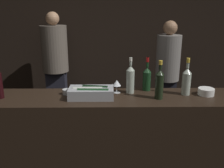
# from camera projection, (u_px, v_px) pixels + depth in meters

# --- Properties ---
(wall_back_chalkboard) EXTENTS (6.40, 0.06, 2.80)m
(wall_back_chalkboard) POSITION_uv_depth(u_px,v_px,m) (110.00, 32.00, 4.43)
(wall_back_chalkboard) COLOR black
(wall_back_chalkboard) RESTS_ON ground_plane
(bar_counter) EXTENTS (2.59, 0.53, 1.00)m
(bar_counter) POSITION_uv_depth(u_px,v_px,m) (112.00, 143.00, 2.54)
(bar_counter) COLOR black
(bar_counter) RESTS_ON ground_plane
(ice_bin_with_bottles) EXTENTS (0.42, 0.22, 0.11)m
(ice_bin_with_bottles) POSITION_uv_depth(u_px,v_px,m) (91.00, 92.00, 2.35)
(ice_bin_with_bottles) COLOR #9EA0A5
(ice_bin_with_bottles) RESTS_ON bar_counter
(bowl_white) EXTENTS (0.16, 0.16, 0.07)m
(bowl_white) POSITION_uv_depth(u_px,v_px,m) (206.00, 91.00, 2.43)
(bowl_white) COLOR white
(bowl_white) RESTS_ON bar_counter
(wine_glass) EXTENTS (0.09, 0.09, 0.13)m
(wine_glass) POSITION_uv_depth(u_px,v_px,m) (117.00, 83.00, 2.48)
(wine_glass) COLOR silver
(wine_glass) RESTS_ON bar_counter
(candle_votive) EXTENTS (0.08, 0.08, 0.05)m
(candle_votive) POSITION_uv_depth(u_px,v_px,m) (67.00, 92.00, 2.45)
(candle_votive) COLOR silver
(candle_votive) RESTS_ON bar_counter
(red_wine_bottle_burgundy) EXTENTS (0.08, 0.08, 0.34)m
(red_wine_bottle_burgundy) POSITION_uv_depth(u_px,v_px,m) (147.00, 78.00, 2.54)
(red_wine_bottle_burgundy) COLOR #143319
(red_wine_bottle_burgundy) RESTS_ON bar_counter
(rose_wine_bottle) EXTENTS (0.08, 0.08, 0.36)m
(rose_wine_bottle) POSITION_uv_depth(u_px,v_px,m) (186.00, 80.00, 2.41)
(rose_wine_bottle) COLOR #9EA899
(rose_wine_bottle) RESTS_ON bar_counter
(white_wine_bottle) EXTENTS (0.08, 0.08, 0.36)m
(white_wine_bottle) POSITION_uv_depth(u_px,v_px,m) (130.00, 79.00, 2.46)
(white_wine_bottle) COLOR #9EA899
(white_wine_bottle) RESTS_ON bar_counter
(champagne_bottle) EXTENTS (0.08, 0.08, 0.36)m
(champagne_bottle) POSITION_uv_depth(u_px,v_px,m) (159.00, 83.00, 2.30)
(champagne_bottle) COLOR black
(champagne_bottle) RESTS_ON bar_counter
(person_in_hoodie) EXTENTS (0.37, 0.37, 1.64)m
(person_in_hoodie) POSITION_uv_depth(u_px,v_px,m) (167.00, 69.00, 3.85)
(person_in_hoodie) COLOR black
(person_in_hoodie) RESTS_ON ground_plane
(person_blond_tee) EXTENTS (0.42, 0.42, 1.76)m
(person_blond_tee) POSITION_uv_depth(u_px,v_px,m) (55.00, 62.00, 4.08)
(person_blond_tee) COLOR black
(person_blond_tee) RESTS_ON ground_plane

